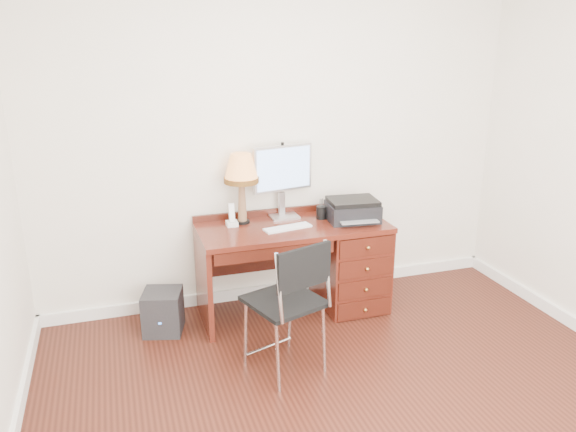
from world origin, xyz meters
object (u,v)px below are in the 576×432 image
object	(u,v)px
printer	(352,210)
chair	(287,296)
monitor	(283,172)
desk	(330,259)
phone	(232,219)
leg_lamp	(241,173)
equipment_box	(163,312)

from	to	relation	value
printer	chair	distance (m)	1.18
monitor	printer	xyz separation A→B (m)	(0.50, -0.26, -0.29)
desk	phone	world-z (taller)	phone
phone	leg_lamp	bearing A→B (deg)	26.29
desk	leg_lamp	world-z (taller)	leg_lamp
monitor	equipment_box	world-z (taller)	monitor
monitor	printer	size ratio (longest dim) A/B	1.39
printer	monitor	bearing A→B (deg)	158.72
desk	monitor	xyz separation A→B (m)	(-0.33, 0.23, 0.71)
phone	printer	bearing A→B (deg)	-8.90
equipment_box	leg_lamp	bearing A→B (deg)	31.32
leg_lamp	chair	distance (m)	1.18
leg_lamp	phone	world-z (taller)	leg_lamp
printer	chair	xyz separation A→B (m)	(-0.81, -0.82, -0.26)
phone	monitor	bearing A→B (deg)	13.12
printer	chair	size ratio (longest dim) A/B	0.45
phone	equipment_box	size ratio (longest dim) A/B	0.55
printer	equipment_box	bearing A→B (deg)	-174.40
leg_lamp	phone	size ratio (longest dim) A/B	3.07
phone	chair	bearing A→B (deg)	-81.09
desk	chair	size ratio (longest dim) A/B	1.58
printer	equipment_box	xyz separation A→B (m)	(-1.55, 0.01, -0.67)
printer	phone	bearing A→B (deg)	176.80
monitor	chair	xyz separation A→B (m)	(-0.31, -1.08, -0.55)
phone	equipment_box	bearing A→B (deg)	-165.90
desk	equipment_box	world-z (taller)	desk
chair	equipment_box	world-z (taller)	chair
desk	phone	distance (m)	0.89
monitor	leg_lamp	world-z (taller)	monitor
printer	leg_lamp	bearing A→B (deg)	172.79
monitor	phone	world-z (taller)	monitor
leg_lamp	monitor	bearing A→B (deg)	9.06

